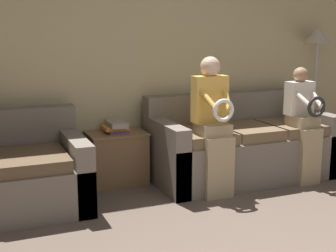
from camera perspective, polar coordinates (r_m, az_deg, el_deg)
The scene contains 7 objects.
wall_back at distance 5.04m, azimuth -2.17°, elevation 8.49°, with size 7.00×0.06×2.55m.
couch_main at distance 5.04m, azimuth 8.79°, elevation -2.52°, with size 1.91×0.90×0.87m.
child_left_seated at distance 4.40m, azimuth 5.56°, elevation 0.72°, with size 0.34×0.39×1.31m.
child_right_seated at distance 4.97m, azimuth 16.27°, elevation 0.74°, with size 0.29×0.36×1.18m.
side_shelf at distance 4.81m, azimuth -6.24°, elevation -3.80°, with size 0.59×0.42×0.54m.
book_stack at distance 4.74m, azimuth -6.38°, elevation -0.06°, with size 0.24×0.32×0.12m.
floor_lamp at distance 5.85m, azimuth 17.71°, elevation 8.91°, with size 0.32×0.32×1.58m.
Camera 1 is at (-1.74, -1.73, 1.55)m, focal length 50.00 mm.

